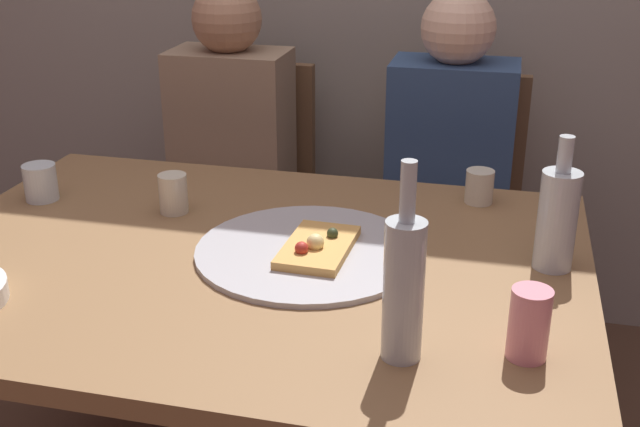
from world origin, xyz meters
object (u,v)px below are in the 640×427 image
object	(u,v)px
tumbler_far	(173,194)
guest_in_beanie	(446,182)
wine_bottle	(404,286)
chair_left	(241,185)
beer_bottle	(557,218)
pizza_slice_last	(318,246)
tumbler_near	(479,187)
dining_table	(247,286)
soda_can	(529,324)
chair_right	(448,204)
guest_in_sweater	(223,163)
wine_glass	(41,182)
pizza_tray	(309,251)

from	to	relation	value
tumbler_far	guest_in_beanie	size ratio (longest dim) A/B	0.08
wine_bottle	chair_left	xyz separation A→B (m)	(-0.70, 1.22, -0.34)
beer_bottle	pizza_slice_last	bearing A→B (deg)	-171.95
guest_in_beanie	beer_bottle	bearing A→B (deg)	111.75
tumbler_near	dining_table	bearing A→B (deg)	-137.70
soda_can	chair_left	distance (m)	1.50
pizza_slice_last	chair_left	size ratio (longest dim) A/B	0.25
soda_can	chair_right	world-z (taller)	chair_right
guest_in_sweater	dining_table	bearing A→B (deg)	113.66
wine_glass	chair_left	world-z (taller)	chair_left
soda_can	chair_left	bearing A→B (deg)	127.56
soda_can	dining_table	bearing A→B (deg)	155.68
tumbler_far	wine_glass	size ratio (longest dim) A/B	1.05
tumbler_far	soda_can	xyz separation A→B (m)	(0.80, -0.44, 0.01)
pizza_slice_last	wine_glass	xyz separation A→B (m)	(-0.73, 0.15, 0.02)
pizza_slice_last	beer_bottle	world-z (taller)	beer_bottle
beer_bottle	wine_glass	xyz separation A→B (m)	(-1.19, 0.09, -0.06)
chair_right	guest_in_beanie	bearing A→B (deg)	90.00
wine_glass	guest_in_beanie	size ratio (longest dim) A/B	0.08
soda_can	guest_in_sweater	world-z (taller)	guest_in_sweater
wine_glass	guest_in_beanie	world-z (taller)	guest_in_beanie
chair_left	chair_right	size ratio (longest dim) A/B	1.00
soda_can	wine_glass	bearing A→B (deg)	159.22
guest_in_sweater	guest_in_beanie	size ratio (longest dim) A/B	1.00
pizza_tray	wine_glass	distance (m)	0.72
tumbler_far	wine_glass	xyz separation A→B (m)	(-0.34, -0.00, -0.00)
pizza_slice_last	wine_bottle	size ratio (longest dim) A/B	0.67
tumbler_far	chair_right	world-z (taller)	chair_right
pizza_tray	tumbler_far	size ratio (longest dim) A/B	5.09
pizza_slice_last	chair_left	distance (m)	1.04
soda_can	guest_in_sweater	distance (m)	1.37
dining_table	pizza_tray	distance (m)	0.15
tumbler_far	beer_bottle	bearing A→B (deg)	-5.97
chair_right	guest_in_sweater	xyz separation A→B (m)	(-0.68, -0.15, 0.13)
dining_table	wine_glass	xyz separation A→B (m)	(-0.58, 0.18, 0.12)
wine_glass	guest_in_sweater	world-z (taller)	guest_in_sweater
pizza_tray	pizza_slice_last	distance (m)	0.03
wine_bottle	wine_glass	distance (m)	1.07
pizza_slice_last	tumbler_near	world-z (taller)	tumbler_near
soda_can	tumbler_far	bearing A→B (deg)	151.45
beer_bottle	wine_glass	bearing A→B (deg)	175.81
guest_in_sweater	guest_in_beanie	distance (m)	0.68
wine_bottle	chair_right	xyz separation A→B (m)	(-0.02, 1.22, -0.34)
pizza_slice_last	wine_glass	world-z (taller)	wine_glass
dining_table	guest_in_sweater	world-z (taller)	guest_in_sweater
tumbler_far	chair_right	xyz separation A→B (m)	(0.58, 0.73, -0.26)
chair_right	guest_in_sweater	bearing A→B (deg)	12.54
pizza_tray	chair_right	size ratio (longest dim) A/B	0.52
tumbler_far	guest_in_sweater	distance (m)	0.60
wine_bottle	tumbler_far	distance (m)	0.78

